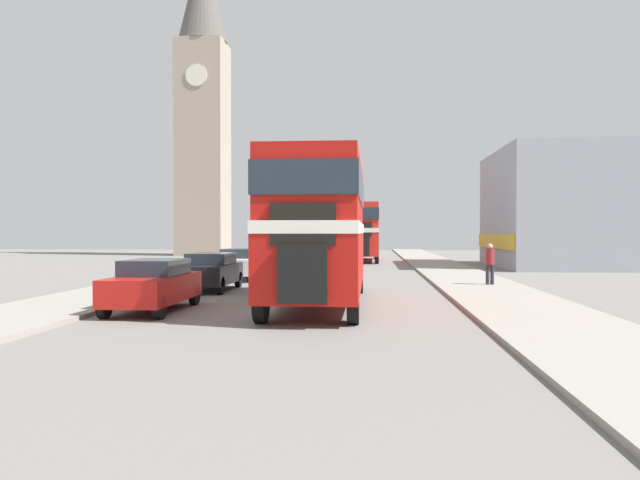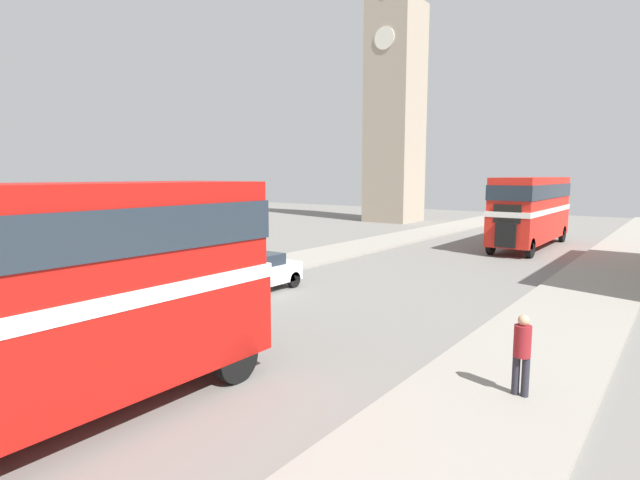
% 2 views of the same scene
% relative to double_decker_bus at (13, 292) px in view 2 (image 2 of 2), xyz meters
% --- Properties ---
extents(double_decker_bus, '(2.57, 9.89, 4.35)m').
position_rel_double_decker_bus_xyz_m(double_decker_bus, '(0.00, 0.00, 0.00)').
color(double_decker_bus, '#B2140F').
rests_on(double_decker_bus, ground_plane).
extents(bus_distant, '(2.44, 10.34, 4.35)m').
position_rel_double_decker_bus_xyz_m(bus_distant, '(0.90, 29.11, 0.00)').
color(bus_distant, red).
rests_on(bus_distant, ground_plane).
extents(car_parked_mid, '(1.74, 3.94, 1.43)m').
position_rel_double_decker_bus_xyz_m(car_parked_mid, '(-4.58, 4.41, -1.84)').
color(car_parked_mid, black).
rests_on(car_parked_mid, ground_plane).
extents(car_parked_far, '(1.77, 4.42, 1.45)m').
position_rel_double_decker_bus_xyz_m(car_parked_far, '(-4.58, 10.02, -1.83)').
color(car_parked_far, white).
rests_on(car_parked_far, ground_plane).
extents(pedestrian_walking, '(0.33, 0.33, 1.65)m').
position_rel_double_decker_bus_xyz_m(pedestrian_walking, '(6.36, 6.60, -1.53)').
color(pedestrian_walking, '#282833').
rests_on(pedestrian_walking, sidewalk_right).
extents(church_tower, '(4.71, 4.71, 30.42)m').
position_rel_double_decker_bus_xyz_m(church_tower, '(-14.60, 40.04, 12.96)').
color(church_tower, tan).
rests_on(church_tower, ground_plane).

